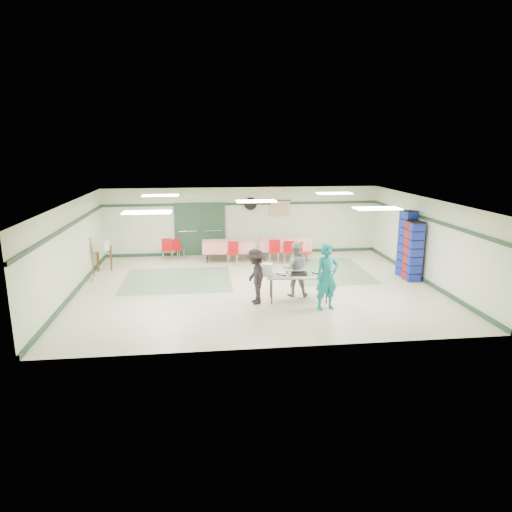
{
  "coord_description": "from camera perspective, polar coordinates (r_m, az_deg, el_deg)",
  "views": [
    {
      "loc": [
        -1.64,
        -13.61,
        4.31
      ],
      "look_at": [
        -0.04,
        -0.3,
        1.06
      ],
      "focal_mm": 32.0,
      "sensor_mm": 36.0,
      "label": 1
    }
  ],
  "objects": [
    {
      "name": "serving_table",
      "position": [
        12.93,
        5.3,
        -2.55
      ],
      "size": [
        1.82,
        0.86,
        0.76
      ],
      "rotation": [
        0.0,
        0.0,
        -0.08
      ],
      "color": "#B4B4AF",
      "rests_on": "floor"
    },
    {
      "name": "trim_back",
      "position": [
        18.29,
        -1.65,
        6.54
      ],
      "size": [
        11.0,
        0.06,
        0.1
      ],
      "primitive_type": "cube",
      "color": "#203B29",
      "rests_on": "wall_back"
    },
    {
      "name": "office_printer",
      "position": [
        16.7,
        -18.81,
        1.2
      ],
      "size": [
        0.52,
        0.48,
        0.35
      ],
      "primitive_type": "cube",
      "rotation": [
        0.0,
        0.0,
        -0.25
      ],
      "color": "beige",
      "rests_on": "printer_table"
    },
    {
      "name": "volunteer_teal",
      "position": [
        12.3,
        8.85,
        -2.59
      ],
      "size": [
        0.74,
        0.58,
        1.81
      ],
      "primitive_type": "imported",
      "rotation": [
        0.0,
        0.0,
        0.24
      ],
      "color": "#147C8B",
      "rests_on": "floor"
    },
    {
      "name": "sheet_tray_right",
      "position": [
        13.01,
        7.46,
        -2.25
      ],
      "size": [
        0.57,
        0.45,
        0.02
      ],
      "primitive_type": "cube",
      "rotation": [
        0.0,
        0.0,
        -0.08
      ],
      "color": "silver",
      "rests_on": "serving_table"
    },
    {
      "name": "baseboard_right",
      "position": [
        15.93,
        19.99,
        -2.67
      ],
      "size": [
        0.06,
        9.0,
        0.12
      ],
      "primitive_type": "cube",
      "rotation": [
        0.0,
        0.0,
        1.57
      ],
      "color": "#203B29",
      "rests_on": "floor"
    },
    {
      "name": "double_door_left",
      "position": [
        18.35,
        -8.48,
        3.26
      ],
      "size": [
        0.9,
        0.06,
        2.1
      ],
      "primitive_type": "cube",
      "color": "gray",
      "rests_on": "floor"
    },
    {
      "name": "volunteer_grey",
      "position": [
        13.34,
        4.91,
        -1.64
      ],
      "size": [
        0.86,
        0.71,
        1.61
      ],
      "primitive_type": "imported",
      "rotation": [
        0.0,
        0.0,
        3.01
      ],
      "color": "gray",
      "rests_on": "floor"
    },
    {
      "name": "chair_d",
      "position": [
        16.92,
        -2.91,
        0.68
      ],
      "size": [
        0.47,
        0.47,
        0.85
      ],
      "rotation": [
        0.0,
        0.0,
        -0.2
      ],
      "color": "#B60E11",
      "rests_on": "floor"
    },
    {
      "name": "wall_left",
      "position": [
        14.45,
        -22.16,
        0.81
      ],
      "size": [
        0.0,
        9.0,
        9.0
      ],
      "primitive_type": "plane",
      "rotation": [
        1.57,
        0.0,
        1.57
      ],
      "color": "beige",
      "rests_on": "floor"
    },
    {
      "name": "crate_stack_blue_b",
      "position": [
        15.59,
        19.17,
        0.51
      ],
      "size": [
        0.43,
        0.43,
        1.94
      ],
      "primitive_type": "cube",
      "rotation": [
        0.0,
        0.0,
        -0.01
      ],
      "color": "#19279A",
      "rests_on": "floor"
    },
    {
      "name": "chair_a",
      "position": [
        17.19,
        4.11,
        0.79
      ],
      "size": [
        0.43,
        0.43,
        0.81
      ],
      "rotation": [
        0.0,
        0.0,
        -0.15
      ],
      "color": "#B60E11",
      "rests_on": "floor"
    },
    {
      "name": "dining_table_b",
      "position": [
        17.45,
        -3.45,
        1.24
      ],
      "size": [
        2.0,
        0.93,
        0.77
      ],
      "rotation": [
        0.0,
        0.0,
        -0.03
      ],
      "color": "red",
      "rests_on": "floor"
    },
    {
      "name": "chair_loose_b",
      "position": [
        17.76,
        -11.06,
        1.06
      ],
      "size": [
        0.41,
        0.41,
        0.85
      ],
      "rotation": [
        0.0,
        0.0,
        0.05
      ],
      "color": "#B60E11",
      "rests_on": "floor"
    },
    {
      "name": "wall_front",
      "position": [
        9.72,
        3.21,
        -4.11
      ],
      "size": [
        11.0,
        0.0,
        11.0
      ],
      "primitive_type": "plane",
      "rotation": [
        -1.57,
        0.0,
        0.0
      ],
      "color": "beige",
      "rests_on": "floor"
    },
    {
      "name": "broom",
      "position": [
        15.78,
        -19.79,
        -0.27
      ],
      "size": [
        0.05,
        0.23,
        1.41
      ],
      "primitive_type": "cylinder",
      "rotation": [
        0.14,
        0.0,
        -0.08
      ],
      "color": "brown",
      "rests_on": "floor"
    },
    {
      "name": "dining_table_a",
      "position": [
        17.71,
        3.67,
        1.42
      ],
      "size": [
        2.07,
        1.12,
        0.77
      ],
      "rotation": [
        0.0,
        0.0,
        -0.13
      ],
      "color": "red",
      "rests_on": "floor"
    },
    {
      "name": "wall_back",
      "position": [
        18.42,
        -1.64,
        4.39
      ],
      "size": [
        11.0,
        0.0,
        11.0
      ],
      "primitive_type": "plane",
      "rotation": [
        1.57,
        0.0,
        0.0
      ],
      "color": "beige",
      "rests_on": "floor"
    },
    {
      "name": "double_door_right",
      "position": [
        18.34,
        -5.51,
        3.34
      ],
      "size": [
        0.9,
        0.06,
        2.1
      ],
      "primitive_type": "cube",
      "color": "gray",
      "rests_on": "floor"
    },
    {
      "name": "sheet_tray_mid",
      "position": [
        12.98,
        5.03,
        -2.22
      ],
      "size": [
        0.6,
        0.47,
        0.02
      ],
      "primitive_type": "cube",
      "rotation": [
        0.0,
        0.0,
        -0.08
      ],
      "color": "silver",
      "rests_on": "serving_table"
    },
    {
      "name": "baseboard_left",
      "position": [
        14.76,
        -21.61,
        -4.08
      ],
      "size": [
        0.06,
        9.0,
        0.12
      ],
      "primitive_type": "cube",
      "rotation": [
        0.0,
        0.0,
        1.57
      ],
      "color": "#203B29",
      "rests_on": "floor"
    },
    {
      "name": "chair_b",
      "position": [
        17.09,
        2.31,
        0.87
      ],
      "size": [
        0.5,
        0.5,
        0.87
      ],
      "rotation": [
        0.0,
        0.0,
        -0.27
      ],
      "color": "#B60E11",
      "rests_on": "floor"
    },
    {
      "name": "chair_loose_a",
      "position": [
        17.92,
        -9.84,
        1.12
      ],
      "size": [
        0.52,
        0.52,
        0.8
      ],
      "rotation": [
        0.0,
        0.0,
        0.67
      ],
      "color": "#B60E11",
      "rests_on": "floor"
    },
    {
      "name": "trim_left",
      "position": [
        14.32,
        -22.3,
        3.54
      ],
      "size": [
        0.06,
        9.0,
        0.1
      ],
      "primitive_type": "cube",
      "rotation": [
        0.0,
        0.0,
        1.57
      ],
      "color": "#203B29",
      "rests_on": "wall_back"
    },
    {
      "name": "scroll_banner",
      "position": [
        18.48,
        3.03,
        5.98
      ],
      "size": [
        0.8,
        0.02,
        0.6
      ],
      "primitive_type": "cube",
      "color": "tan",
      "rests_on": "wall_back"
    },
    {
      "name": "trim_right",
      "position": [
        15.52,
        20.59,
        4.4
      ],
      "size": [
        0.06,
        9.0,
        0.1
      ],
      "primitive_type": "cube",
      "rotation": [
        0.0,
        0.0,
        1.57
      ],
      "color": "#203B29",
      "rests_on": "wall_back"
    },
    {
      "name": "green_patch_b",
      "position": [
        16.32,
        9.21,
        -1.83
      ],
      "size": [
        2.5,
        3.5,
        0.01
      ],
      "primitive_type": "cube",
      "color": "gray",
      "rests_on": "floor"
    },
    {
      "name": "chair_c",
      "position": [
        17.31,
        6.1,
        0.76
      ],
      "size": [
        0.4,
        0.4,
        0.78
      ],
      "rotation": [
        0.0,
        0.0,
        0.12
      ],
      "color": "#B60E11",
      "rests_on": "floor"
    },
    {
      "name": "foam_box_stack",
      "position": [
        12.72,
        1.47,
        -1.74
      ],
      "size": [
        0.28,
        0.26,
        0.35
      ],
      "primitive_type": "cube",
      "rotation": [
        0.0,
        0.0,
        -0.08
      ],
      "color": "white",
      "rests_on": "serving_table"
    },
    {
      "name": "baseboard_back",
      "position": [
        18.64,
        -1.6,
        0.46
      ],
      "size": [
        11.0,
        0.06,
        0.12
      ],
      "primitive_type": "cube",
      "color": "#203B29",
      "rests_on": "floor"
    },
    {
      "name": "volunteer_dark",
      "position": [
        12.65,
        -0.06,
        -2.56
      ],
      "size": [
        0.71,
        1.08,
        1.56
      ],
      "primitive_type": "imported",
      "rotation": [
        0.0,
        0.0,
        -1.43
      ],
      "color": "black",
      "rests_on": "floor"
    },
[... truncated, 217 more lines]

